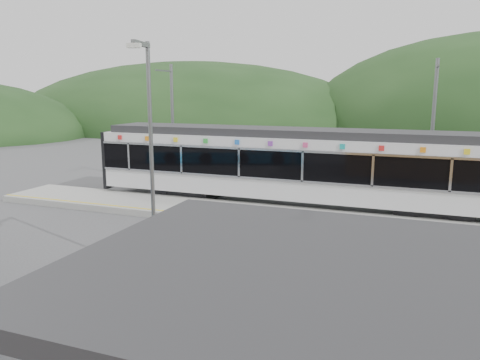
% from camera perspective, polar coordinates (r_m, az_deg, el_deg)
% --- Properties ---
extents(ground, '(120.00, 120.00, 0.00)m').
position_cam_1_polar(ground, '(17.63, -1.42, -7.39)').
color(ground, '#4C4C4F').
rests_on(ground, ground).
extents(hills, '(146.00, 149.00, 26.00)m').
position_cam_1_polar(hills, '(21.50, 19.72, -4.67)').
color(hills, '#1E3D19').
rests_on(hills, ground).
extents(platform, '(26.00, 3.20, 0.30)m').
position_cam_1_polar(platform, '(20.55, 2.07, -4.30)').
color(platform, '#9E9E99').
rests_on(platform, ground).
extents(yellow_line, '(26.00, 0.10, 0.01)m').
position_cam_1_polar(yellow_line, '(19.33, 0.83, -4.80)').
color(yellow_line, yellow).
rests_on(yellow_line, platform).
extents(train, '(20.44, 3.01, 3.74)m').
position_cam_1_polar(train, '(22.37, 7.29, 1.88)').
color(train, black).
rests_on(train, ground).
extents(catenary_mast_west, '(0.18, 1.80, 7.00)m').
position_cam_1_polar(catenary_mast_west, '(27.58, -8.25, 6.85)').
color(catenary_mast_west, slate).
rests_on(catenary_mast_west, ground).
extents(catenary_mast_east, '(0.18, 1.80, 7.00)m').
position_cam_1_polar(catenary_mast_east, '(24.14, 22.40, 5.60)').
color(catenary_mast_east, slate).
rests_on(catenary_mast_east, ground).
extents(lamp_post, '(0.38, 1.21, 6.86)m').
position_cam_1_polar(lamp_post, '(13.70, -11.10, 4.61)').
color(lamp_post, slate).
rests_on(lamp_post, ground).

